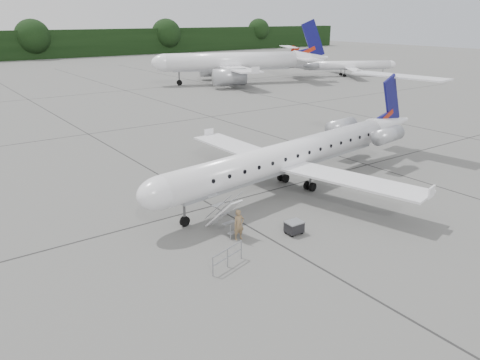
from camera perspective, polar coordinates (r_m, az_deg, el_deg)
ground at (r=30.09m, az=14.54°, el=-4.23°), size 320.00×320.00×0.00m
main_regional_jet at (r=32.68m, az=5.99°, el=4.65°), size 29.55×23.00×6.98m
airstair at (r=26.60m, az=-2.04°, el=-4.21°), size 1.14×2.36×2.19m
passenger at (r=25.82m, az=-0.14°, el=-5.48°), size 0.68×0.48×1.76m
safety_railing at (r=23.27m, az=-1.53°, el=-9.49°), size 2.13×0.69×1.00m
baggage_cart at (r=26.82m, az=6.61°, el=-5.74°), size 0.97×0.80×0.81m
bg_narrowbody at (r=87.40m, az=-1.00°, el=15.28°), size 36.74×31.72×11.08m
bg_regional_right at (r=101.20m, az=12.98°, el=13.97°), size 28.59×25.80×6.15m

